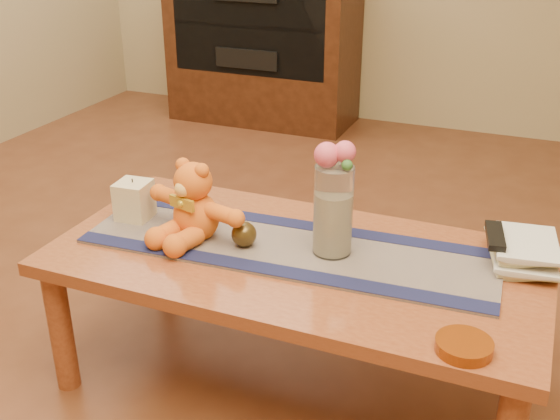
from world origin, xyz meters
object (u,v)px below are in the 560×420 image
at_px(glass_vase, 333,210).
at_px(amber_dish, 464,346).
at_px(teddy_bear, 195,201).
at_px(tv_remote, 495,236).
at_px(bronze_ball, 244,234).
at_px(book_bottom, 491,258).
at_px(pillar_candle, 134,200).

relative_size(glass_vase, amber_dish, 2.00).
xyz_separation_m(teddy_bear, amber_dish, (0.83, -0.26, -0.11)).
xyz_separation_m(glass_vase, tv_remote, (0.43, 0.12, -0.05)).
bearing_deg(bronze_ball, teddy_bear, 177.45).
height_order(teddy_bear, bronze_ball, teddy_bear).
bearing_deg(book_bottom, teddy_bear, 179.15).
distance_m(bronze_ball, tv_remote, 0.70).
height_order(pillar_candle, glass_vase, glass_vase).
bearing_deg(book_bottom, amber_dish, -104.54).
height_order(bronze_ball, book_bottom, bronze_ball).
height_order(pillar_candle, book_bottom, pillar_candle).
xyz_separation_m(glass_vase, book_bottom, (0.43, 0.13, -0.13)).
bearing_deg(amber_dish, teddy_bear, 162.34).
relative_size(teddy_bear, amber_dish, 2.55).
height_order(bronze_ball, amber_dish, bronze_ball).
relative_size(book_bottom, amber_dish, 1.72).
bearing_deg(glass_vase, pillar_candle, -178.10).
distance_m(glass_vase, bronze_ball, 0.27).
relative_size(pillar_candle, book_bottom, 0.54).
height_order(pillar_candle, amber_dish, pillar_candle).
height_order(pillar_candle, bronze_ball, pillar_candle).
bearing_deg(teddy_bear, bronze_ball, 11.47).
distance_m(pillar_candle, amber_dish, 1.11).
relative_size(teddy_bear, glass_vase, 1.28).
height_order(book_bottom, tv_remote, tv_remote).
bearing_deg(pillar_candle, tv_remote, 7.69).
distance_m(book_bottom, amber_dish, 0.45).
bearing_deg(tv_remote, amber_dish, -101.80).
relative_size(tv_remote, amber_dish, 1.23).
height_order(glass_vase, bronze_ball, glass_vase).
xyz_separation_m(book_bottom, amber_dish, (-0.01, -0.45, 0.00)).
xyz_separation_m(pillar_candle, tv_remote, (1.07, 0.15, 0.02)).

